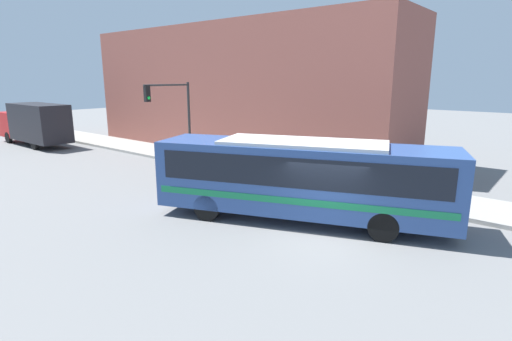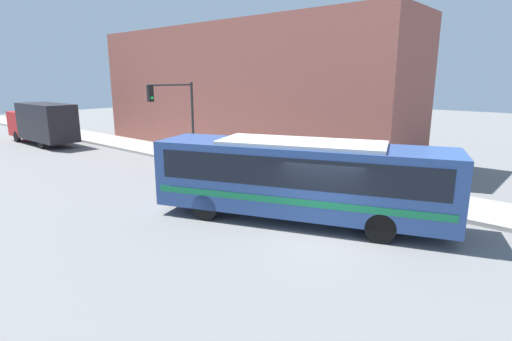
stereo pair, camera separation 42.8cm
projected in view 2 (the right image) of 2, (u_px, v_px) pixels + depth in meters
The scene contains 8 objects.
ground_plane at pixel (322, 236), 13.56m from camera, with size 120.00×120.00×0.00m, color slate.
sidewalk at pixel (140, 146), 30.75m from camera, with size 3.30×70.00×0.17m.
building_facade at pixel (240, 89), 29.22m from camera, with size 6.00×25.43×8.86m.
city_bus at pixel (300, 175), 14.67m from camera, with size 6.18×11.00×3.03m.
delivery_truck at pixel (42, 122), 31.85m from camera, with size 2.31×8.42×3.29m.
fire_hydrant at pixel (296, 173), 20.16m from camera, with size 0.21×0.29×0.75m.
traffic_light_pole at pixel (177, 108), 23.79m from camera, with size 3.28×0.35×4.82m.
pedestrian_near_corner at pixel (265, 156), 22.42m from camera, with size 0.34×0.34×1.60m.
Camera 2 is at (-11.11, -6.54, 5.26)m, focal length 28.00 mm.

